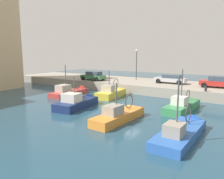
{
  "coord_description": "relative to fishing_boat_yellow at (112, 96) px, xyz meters",
  "views": [
    {
      "loc": [
        -18.41,
        -10.37,
        5.38
      ],
      "look_at": [
        2.7,
        3.44,
        1.2
      ],
      "focal_mm": 34.98,
      "sensor_mm": 36.0,
      "label": 1
    }
  ],
  "objects": [
    {
      "name": "quay_wall",
      "position": [
        7.27,
        -4.4,
        0.49
      ],
      "size": [
        9.0,
        56.0,
        1.2
      ],
      "primitive_type": "cube",
      "color": "#9E9384",
      "rests_on": "ground"
    },
    {
      "name": "quay_streetlamp",
      "position": [
        8.77,
        1.11,
        4.34
      ],
      "size": [
        0.36,
        0.36,
        4.83
      ],
      "color": "#38383D",
      "rests_on": "quay_wall"
    },
    {
      "name": "parked_car_red",
      "position": [
        6.86,
        -11.01,
        1.82
      ],
      "size": [
        2.16,
        3.91,
        1.44
      ],
      "color": "red",
      "rests_on": "quay_wall"
    },
    {
      "name": "fishing_boat_yellow",
      "position": [
        0.0,
        0.0,
        0.0
      ],
      "size": [
        5.77,
        2.38,
        4.17
      ],
      "color": "gold",
      "rests_on": "ground"
    },
    {
      "name": "parked_car_green",
      "position": [
        4.36,
        6.42,
        1.8
      ],
      "size": [
        2.01,
        3.91,
        1.39
      ],
      "color": "#387547",
      "rests_on": "quay_wall"
    },
    {
      "name": "mooring_bollard_north",
      "position": [
        3.12,
        5.6,
        1.36
      ],
      "size": [
        0.28,
        0.28,
        0.55
      ],
      "primitive_type": "cylinder",
      "color": "#2D2D33",
      "rests_on": "quay_wall"
    },
    {
      "name": "mooring_bollard_mid",
      "position": [
        3.12,
        -10.4,
        1.36
      ],
      "size": [
        0.28,
        0.28,
        0.55
      ],
      "primitive_type": "cylinder",
      "color": "#2D2D33",
      "rests_on": "quay_wall"
    },
    {
      "name": "fishing_boat_navy",
      "position": [
        -6.33,
        -0.03,
        0.02
      ],
      "size": [
        6.11,
        2.72,
        4.08
      ],
      "color": "navy",
      "rests_on": "ground"
    },
    {
      "name": "water_surface",
      "position": [
        -4.23,
        -4.4,
        -0.11
      ],
      "size": [
        80.0,
        80.0,
        0.0
      ],
      "primitive_type": "plane",
      "color": "navy",
      "rests_on": "ground"
    },
    {
      "name": "parked_car_silver",
      "position": [
        7.39,
        -5.0,
        1.74
      ],
      "size": [
        1.86,
        4.34,
        1.25
      ],
      "color": "#B7B7BC",
      "rests_on": "quay_wall"
    },
    {
      "name": "fishing_boat_blue",
      "position": [
        -8.64,
        -11.15,
        -0.02
      ],
      "size": [
        6.96,
        2.24,
        4.83
      ],
      "color": "#2D60B7",
      "rests_on": "ground"
    },
    {
      "name": "fishing_boat_red",
      "position": [
        -1.83,
        5.31,
        0.03
      ],
      "size": [
        6.55,
        2.29,
        4.85
      ],
      "color": "#BC3833",
      "rests_on": "ground"
    },
    {
      "name": "fishing_boat_green",
      "position": [
        -1.77,
        -9.32,
        -0.0
      ],
      "size": [
        6.65,
        2.26,
        4.73
      ],
      "color": "#388951",
      "rests_on": "ground"
    },
    {
      "name": "fishing_boat_orange",
      "position": [
        -7.85,
        -5.95,
        0.01
      ],
      "size": [
        6.47,
        2.11,
        3.86
      ],
      "color": "orange",
      "rests_on": "ground"
    }
  ]
}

